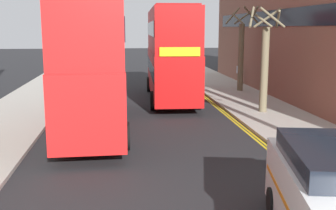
{
  "coord_description": "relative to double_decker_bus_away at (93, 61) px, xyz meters",
  "views": [
    {
      "loc": [
        -1.12,
        -2.97,
        4.43
      ],
      "look_at": [
        0.5,
        11.0,
        1.8
      ],
      "focal_mm": 44.06,
      "sensor_mm": 36.0,
      "label": 1
    }
  ],
  "objects": [
    {
      "name": "taxi_minivan",
      "position": [
        5.32,
        -10.9,
        -1.96
      ],
      "size": [
        2.78,
        5.09,
        2.12
      ],
      "color": "white",
      "rests_on": "ground"
    },
    {
      "name": "pedestrian_far",
      "position": [
        10.3,
        12.83,
        -2.04
      ],
      "size": [
        0.34,
        0.22,
        1.62
      ],
      "color": "#2D2D38",
      "rests_on": "sidewalk_right"
    },
    {
      "name": "street_tree_near",
      "position": [
        9.48,
        9.63,
        -0.18
      ],
      "size": [
        2.27,
        2.28,
        5.74
      ],
      "color": "#6B6047",
      "rests_on": "sidewalk_right"
    },
    {
      "name": "kerb_line_outer",
      "position": [
        6.7,
        -1.13,
        -3.03
      ],
      "size": [
        0.1,
        56.0,
        0.01
      ],
      "primitive_type": "cube",
      "color": "yellow",
      "rests_on": "ground"
    },
    {
      "name": "double_decker_bus_oncoming",
      "position": [
        4.29,
        7.33,
        0.0
      ],
      "size": [
        3.1,
        10.89,
        5.64
      ],
      "color": "#B20F0F",
      "rests_on": "ground"
    },
    {
      "name": "street_tree_far",
      "position": [
        8.53,
        2.31,
        -0.38
      ],
      "size": [
        1.96,
        1.79,
        5.4
      ],
      "color": "#6B6047",
      "rests_on": "sidewalk_right"
    },
    {
      "name": "sidewalk_left",
      "position": [
        -4.2,
        0.87,
        -2.96
      ],
      "size": [
        4.0,
        80.0,
        0.14
      ],
      "primitive_type": "cube",
      "color": "#ADA89E",
      "rests_on": "ground"
    },
    {
      "name": "kerb_line_inner",
      "position": [
        6.54,
        -1.13,
        -3.03
      ],
      "size": [
        0.1,
        56.0,
        0.01
      ],
      "primitive_type": "cube",
      "color": "yellow",
      "rests_on": "ground"
    },
    {
      "name": "double_decker_bus_away",
      "position": [
        0.0,
        0.0,
        0.0
      ],
      "size": [
        2.94,
        10.85,
        5.64
      ],
      "color": "red",
      "rests_on": "ground"
    },
    {
      "name": "sidewalk_right",
      "position": [
        8.8,
        0.87,
        -2.96
      ],
      "size": [
        4.0,
        80.0,
        0.14
      ],
      "primitive_type": "cube",
      "color": "#ADA89E",
      "rests_on": "ground"
    }
  ]
}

